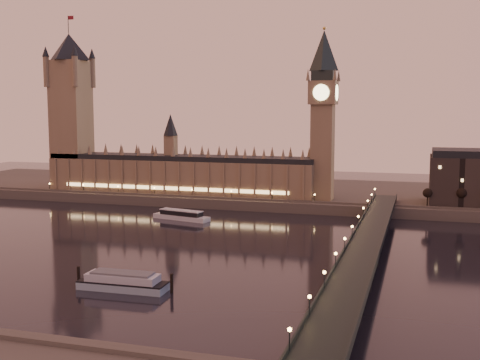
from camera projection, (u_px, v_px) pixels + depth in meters
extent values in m
plane|color=black|center=(159.00, 246.00, 270.49)|extent=(700.00, 700.00, 0.00)
cube|color=#423D35|center=(297.00, 193.00, 418.25)|extent=(560.00, 130.00, 6.00)
cube|color=brown|center=(180.00, 177.00, 395.01)|extent=(180.00, 26.00, 22.00)
cube|color=black|center=(179.00, 158.00, 393.53)|extent=(180.00, 22.00, 3.20)
cube|color=#FFCC7F|center=(172.00, 188.00, 382.89)|extent=(153.00, 0.25, 2.20)
cube|color=brown|center=(72.00, 125.00, 414.23)|extent=(22.00, 22.00, 88.00)
cone|color=black|center=(69.00, 47.00, 408.00)|extent=(31.68, 31.68, 18.00)
cylinder|color=black|center=(68.00, 25.00, 406.24)|extent=(0.44, 0.44, 12.00)
cube|color=maroon|center=(71.00, 18.00, 405.08)|extent=(4.00, 0.15, 2.50)
cube|color=brown|center=(322.00, 152.00, 365.76)|extent=(13.00, 13.00, 58.00)
cube|color=brown|center=(323.00, 93.00, 361.53)|extent=(16.00, 16.00, 14.00)
cylinder|color=#FFEAA5|center=(321.00, 92.00, 353.75)|extent=(9.60, 0.35, 9.60)
cylinder|color=#FFEAA5|center=(310.00, 93.00, 363.89)|extent=(0.35, 9.60, 9.60)
cube|color=black|center=(324.00, 76.00, 360.35)|extent=(13.00, 13.00, 6.00)
cone|color=black|center=(324.00, 50.00, 358.59)|extent=(17.68, 17.68, 24.00)
sphere|color=gold|center=(324.00, 28.00, 357.06)|extent=(2.00, 2.00, 2.00)
cube|color=black|center=(367.00, 241.00, 242.99)|extent=(13.00, 260.00, 2.00)
cube|color=black|center=(351.00, 237.00, 244.63)|extent=(0.60, 260.00, 1.00)
cube|color=black|center=(383.00, 239.00, 240.99)|extent=(0.60, 260.00, 1.00)
cylinder|color=black|center=(429.00, 200.00, 339.13)|extent=(0.70, 0.70, 8.86)
sphere|color=black|center=(429.00, 191.00, 338.58)|extent=(5.90, 5.90, 5.90)
cylinder|color=black|center=(458.00, 201.00, 334.68)|extent=(0.70, 0.70, 8.86)
sphere|color=black|center=(458.00, 193.00, 334.14)|extent=(5.90, 5.90, 5.90)
cube|color=silver|center=(181.00, 217.00, 334.60)|extent=(34.78, 14.86, 2.49)
cube|color=black|center=(181.00, 213.00, 334.31)|extent=(25.87, 11.57, 2.49)
cube|color=silver|center=(181.00, 210.00, 334.13)|extent=(26.60, 12.01, 0.45)
cube|color=#8FA9B6|center=(123.00, 286.00, 204.74)|extent=(31.19, 9.55, 2.52)
cube|color=black|center=(123.00, 282.00, 204.57)|extent=(31.19, 9.55, 0.48)
cube|color=silver|center=(123.00, 278.00, 204.39)|extent=(25.36, 8.43, 2.52)
cube|color=#595B5E|center=(123.00, 273.00, 204.20)|extent=(21.47, 7.35, 0.68)
cylinder|color=black|center=(79.00, 276.00, 210.03)|extent=(1.06, 1.06, 6.58)
cylinder|color=black|center=(172.00, 283.00, 200.88)|extent=(1.06, 1.06, 6.58)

